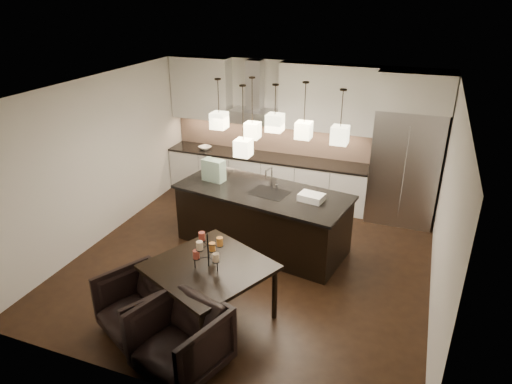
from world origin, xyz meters
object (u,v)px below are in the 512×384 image
at_px(armchair_right, 180,340).
at_px(dining_table, 210,292).
at_px(island_body, 262,219).
at_px(armchair_left, 138,305).
at_px(refrigerator, 405,167).

bearing_deg(armchair_right, dining_table, 113.48).
xyz_separation_m(island_body, armchair_right, (0.09, -2.97, -0.07)).
height_order(island_body, armchair_right, island_body).
xyz_separation_m(dining_table, armchair_right, (0.08, -0.94, 0.01)).
bearing_deg(armchair_left, refrigerator, 84.85).
height_order(armchair_left, armchair_right, armchair_right).
bearing_deg(island_body, armchair_right, -78.58).
xyz_separation_m(refrigerator, dining_table, (-2.11, -3.86, -0.67)).
bearing_deg(island_body, refrigerator, 50.72).
bearing_deg(armchair_right, armchair_left, 173.65).
bearing_deg(refrigerator, armchair_right, -112.90).
xyz_separation_m(island_body, armchair_left, (-0.74, -2.59, -0.09)).
distance_m(refrigerator, armchair_left, 5.31).
distance_m(armchair_left, armchair_right, 0.91).
bearing_deg(dining_table, refrigerator, 86.06).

